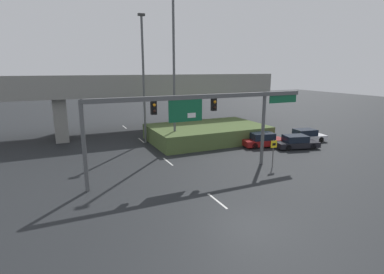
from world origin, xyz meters
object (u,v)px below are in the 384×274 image
at_px(signal_gantry, 200,110).
at_px(parked_sedan_mid_right, 296,142).
at_px(parked_sedan_near_right, 263,140).
at_px(parked_sedan_far_right, 306,136).
at_px(highway_light_pole_near, 174,60).
at_px(highway_light_pole_far, 144,77).
at_px(speed_limit_sign, 273,150).

xyz_separation_m(signal_gantry, parked_sedan_mid_right, (12.43, 2.74, -4.41)).
bearing_deg(signal_gantry, parked_sedan_near_right, 26.01).
bearing_deg(parked_sedan_mid_right, parked_sedan_far_right, 43.63).
relative_size(highway_light_pole_near, parked_sedan_mid_right, 3.63).
distance_m(highway_light_pole_far, parked_sedan_near_right, 14.32).
relative_size(signal_gantry, parked_sedan_near_right, 3.78).
bearing_deg(parked_sedan_near_right, highway_light_pole_near, 169.05).
relative_size(signal_gantry, parked_sedan_mid_right, 3.81).
height_order(speed_limit_sign, highway_light_pole_near, highway_light_pole_near).
relative_size(speed_limit_sign, parked_sedan_mid_right, 0.50).
bearing_deg(highway_light_pole_far, parked_sedan_far_right, -23.42).
bearing_deg(signal_gantry, parked_sedan_far_right, 16.07).
relative_size(signal_gantry, speed_limit_sign, 7.59).
bearing_deg(highway_light_pole_near, speed_limit_sign, -62.76).
height_order(parked_sedan_near_right, parked_sedan_far_right, parked_sedan_near_right).
bearing_deg(speed_limit_sign, highway_light_pole_far, 119.10).
bearing_deg(signal_gantry, parked_sedan_mid_right, 12.42).
height_order(speed_limit_sign, parked_sedan_mid_right, speed_limit_sign).
bearing_deg(highway_light_pole_far, parked_sedan_near_right, -32.06).
xyz_separation_m(parked_sedan_near_right, parked_sedan_far_right, (5.62, -0.34, -0.01)).
bearing_deg(parked_sedan_near_right, highway_light_pole_far, 159.26).
relative_size(highway_light_pole_far, parked_sedan_far_right, 2.93).
height_order(speed_limit_sign, parked_sedan_far_right, speed_limit_sign).
distance_m(signal_gantry, parked_sedan_near_right, 11.75).
bearing_deg(parked_sedan_far_right, highway_light_pole_near, 173.27).
xyz_separation_m(speed_limit_sign, parked_sedan_near_right, (3.69, 6.05, -0.87)).
distance_m(speed_limit_sign, parked_sedan_mid_right, 7.53).
height_order(parked_sedan_near_right, parked_sedan_mid_right, parked_sedan_near_right).
bearing_deg(highway_light_pole_far, signal_gantry, -84.91).
bearing_deg(highway_light_pole_near, parked_sedan_mid_right, -26.39).
bearing_deg(parked_sedan_mid_right, parked_sedan_near_right, 155.96).
xyz_separation_m(signal_gantry, highway_light_pole_far, (-1.03, 11.57, 2.09)).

